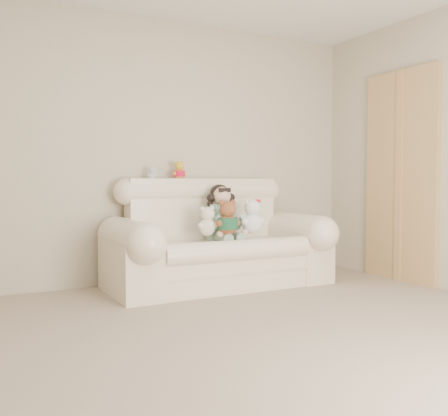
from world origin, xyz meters
TOP-DOWN VIEW (x-y plane):
  - floor at (0.00, 0.00)m, footprint 5.00×5.00m
  - wall_back at (0.00, 2.50)m, footprint 4.50×0.00m
  - sofa at (0.48, 2.00)m, footprint 2.10×0.95m
  - door_panel at (2.22, 1.40)m, footprint 0.06×0.90m
  - seated_child at (0.54, 2.08)m, footprint 0.36×0.43m
  - brown_teddy at (0.48, 1.84)m, footprint 0.27×0.22m
  - white_cat at (0.77, 1.87)m, footprint 0.30×0.26m
  - cream_teddy at (0.31, 1.90)m, footprint 0.23×0.19m
  - yellow_mini_bear at (0.22, 2.36)m, footprint 0.16×0.14m
  - grey_mini_plush at (-0.06, 2.36)m, footprint 0.12×0.10m

SIDE VIEW (x-z plane):
  - floor at x=0.00m, z-range 0.00..0.00m
  - sofa at x=0.48m, z-range 0.00..1.03m
  - cream_teddy at x=0.31m, z-range 0.50..0.82m
  - brown_teddy at x=0.48m, z-range 0.50..0.89m
  - white_cat at x=0.77m, z-range 0.50..0.89m
  - seated_child at x=0.54m, z-range 0.42..0.98m
  - door_panel at x=2.22m, z-range 0.00..2.10m
  - grey_mini_plush at x=-0.06m, z-range 1.01..1.17m
  - yellow_mini_bear at x=0.22m, z-range 1.01..1.23m
  - wall_back at x=0.00m, z-range -0.95..3.55m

